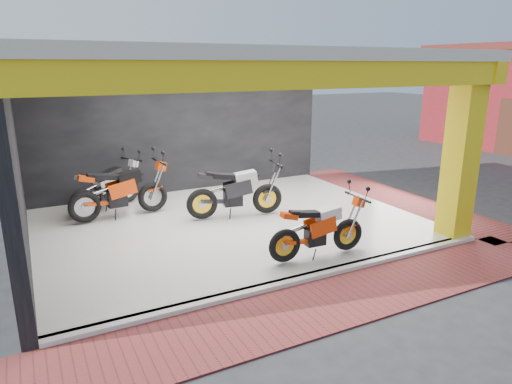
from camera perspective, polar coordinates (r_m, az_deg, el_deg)
ground at (r=8.49m, az=2.39°, el=-8.32°), size 80.00×80.00×0.00m
showroom_floor at (r=10.13m, az=-3.20°, el=-3.97°), size 8.00×6.00×0.10m
showroom_ceiling at (r=9.55m, az=-3.53°, el=16.53°), size 8.40×6.40×0.20m
back_wall at (r=12.56m, az=-9.15°, el=7.67°), size 8.20×0.20×3.50m
left_wall at (r=8.90m, az=-28.26°, el=2.78°), size 0.20×6.20×3.50m
corner_column at (r=9.83m, az=24.28°, el=4.31°), size 0.50×0.50×3.50m
header_beam_front at (r=6.91m, az=6.92°, el=14.33°), size 8.40×0.30×0.40m
header_beam_right at (r=11.75m, az=15.25°, el=14.39°), size 0.30×6.40×0.40m
floor_kerb at (r=7.68m, az=6.21°, el=-10.68°), size 8.00×0.20×0.10m
paver_front at (r=7.14m, az=9.72°, el=-13.32°), size 9.00×1.40×0.03m
paver_right at (r=12.77m, az=16.88°, el=-0.66°), size 1.40×7.00×0.03m
moto_hero at (r=8.51m, az=11.50°, el=-3.39°), size 2.06×0.86×1.24m
moto_row_a at (r=10.40m, az=1.43°, el=0.96°), size 2.46×1.30×1.43m
moto_row_b at (r=10.80m, az=-12.88°, el=1.14°), size 2.41×1.04×1.44m
moto_row_d at (r=11.76m, az=-15.74°, el=1.75°), size 2.22×1.72×1.29m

